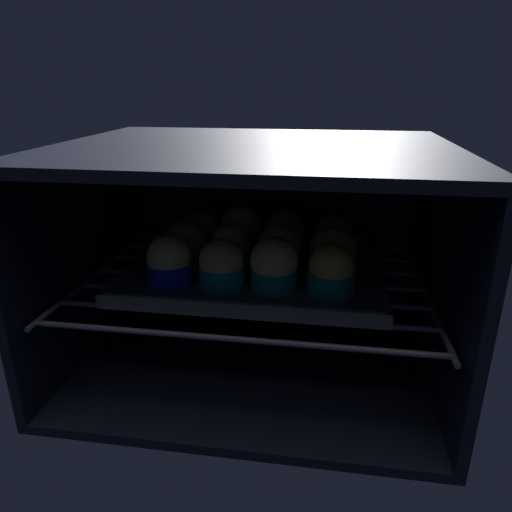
# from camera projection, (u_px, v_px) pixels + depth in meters

# --- Properties ---
(oven_cavity) EXTENTS (0.59, 0.47, 0.37)m
(oven_cavity) POSITION_uv_depth(u_px,v_px,m) (258.00, 252.00, 0.79)
(oven_cavity) COLOR black
(oven_cavity) RESTS_ON ground
(oven_rack) EXTENTS (0.55, 0.42, 0.01)m
(oven_rack) POSITION_uv_depth(u_px,v_px,m) (254.00, 280.00, 0.77)
(oven_rack) COLOR #444756
(oven_rack) RESTS_ON oven_cavity
(baking_tray) EXTENTS (0.41, 0.33, 0.02)m
(baking_tray) POSITION_uv_depth(u_px,v_px,m) (256.00, 269.00, 0.78)
(baking_tray) COLOR #4C4C51
(baking_tray) RESTS_ON oven_rack
(muffin_row0_col0) EXTENTS (0.07, 0.07, 0.08)m
(muffin_row0_col0) POSITION_uv_depth(u_px,v_px,m) (169.00, 261.00, 0.71)
(muffin_row0_col0) COLOR #1928B7
(muffin_row0_col0) RESTS_ON baking_tray
(muffin_row0_col1) EXTENTS (0.07, 0.07, 0.07)m
(muffin_row0_col1) POSITION_uv_depth(u_px,v_px,m) (222.00, 265.00, 0.70)
(muffin_row0_col1) COLOR #0C8C84
(muffin_row0_col1) RESTS_ON baking_tray
(muffin_row0_col2) EXTENTS (0.07, 0.07, 0.08)m
(muffin_row0_col2) POSITION_uv_depth(u_px,v_px,m) (274.00, 265.00, 0.69)
(muffin_row0_col2) COLOR #0C8C84
(muffin_row0_col2) RESTS_ON baking_tray
(muffin_row0_col3) EXTENTS (0.07, 0.07, 0.07)m
(muffin_row0_col3) POSITION_uv_depth(u_px,v_px,m) (331.00, 271.00, 0.68)
(muffin_row0_col3) COLOR #0C8C84
(muffin_row0_col3) RESTS_ON baking_tray
(muffin_row1_col0) EXTENTS (0.07, 0.07, 0.08)m
(muffin_row1_col0) POSITION_uv_depth(u_px,v_px,m) (185.00, 245.00, 0.78)
(muffin_row1_col0) COLOR #0C8C84
(muffin_row1_col0) RESTS_ON baking_tray
(muffin_row1_col1) EXTENTS (0.07, 0.07, 0.07)m
(muffin_row1_col1) POSITION_uv_depth(u_px,v_px,m) (231.00, 248.00, 0.77)
(muffin_row1_col1) COLOR #0C8C84
(muffin_row1_col1) RESTS_ON baking_tray
(muffin_row1_col2) EXTENTS (0.07, 0.07, 0.08)m
(muffin_row1_col2) POSITION_uv_depth(u_px,v_px,m) (279.00, 249.00, 0.76)
(muffin_row1_col2) COLOR #1928B7
(muffin_row1_col2) RESTS_ON baking_tray
(muffin_row1_col3) EXTENTS (0.08, 0.08, 0.08)m
(muffin_row1_col3) POSITION_uv_depth(u_px,v_px,m) (333.00, 253.00, 0.75)
(muffin_row1_col3) COLOR #7A238C
(muffin_row1_col3) RESTS_ON baking_tray
(muffin_row2_col0) EXTENTS (0.07, 0.07, 0.07)m
(muffin_row2_col0) POSITION_uv_depth(u_px,v_px,m) (200.00, 231.00, 0.86)
(muffin_row2_col0) COLOR silver
(muffin_row2_col0) RESTS_ON baking_tray
(muffin_row2_col1) EXTENTS (0.07, 0.07, 0.08)m
(muffin_row2_col1) POSITION_uv_depth(u_px,v_px,m) (242.00, 230.00, 0.85)
(muffin_row2_col1) COLOR red
(muffin_row2_col1) RESTS_ON baking_tray
(muffin_row2_col2) EXTENTS (0.08, 0.08, 0.08)m
(muffin_row2_col2) POSITION_uv_depth(u_px,v_px,m) (285.00, 234.00, 0.84)
(muffin_row2_col2) COLOR #7A238C
(muffin_row2_col2) RESTS_ON baking_tray
(muffin_row2_col3) EXTENTS (0.07, 0.07, 0.07)m
(muffin_row2_col3) POSITION_uv_depth(u_px,v_px,m) (333.00, 237.00, 0.83)
(muffin_row2_col3) COLOR #1928B7
(muffin_row2_col3) RESTS_ON baking_tray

